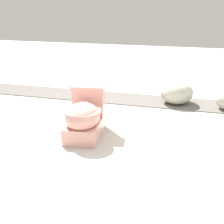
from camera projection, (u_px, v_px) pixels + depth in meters
name	position (u px, v px, depth m)	size (l,w,h in m)	color
ground_plane	(82.00, 132.00, 3.45)	(14.00, 14.00, 0.00)	#B7B2A8
gravel_strip	(146.00, 100.00, 4.52)	(0.56, 8.00, 0.01)	#605B56
toilet	(85.00, 117.00, 3.29)	(0.67, 0.44, 0.52)	#E09E93
boulder_far	(177.00, 92.00, 4.35)	(0.45, 0.45, 0.33)	#ADA899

